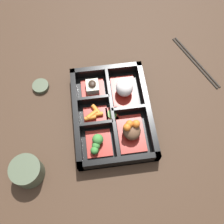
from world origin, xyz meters
TOP-DOWN VIEW (x-y plane):
  - ground_plane at (0.00, 0.00)m, footprint 3.00×3.00m
  - bento_base at (0.00, 0.00)m, footprint 0.28×0.21m
  - bento_rim at (-0.00, -0.00)m, footprint 0.28×0.21m
  - bowl_rice at (-0.06, 0.04)m, footprint 0.11×0.07m
  - bowl_stew at (0.06, 0.04)m, footprint 0.11×0.07m
  - bowl_tofu at (-0.08, -0.04)m, footprint 0.06×0.07m
  - bowl_carrots at (-0.00, -0.05)m, footprint 0.05×0.07m
  - bowl_greens at (0.08, -0.05)m, footprint 0.07×0.07m
  - bowl_pickles at (0.00, 0.00)m, footprint 0.04×0.03m
  - tea_cup at (0.13, -0.22)m, footprint 0.08×0.08m
  - chopsticks at (-0.15, 0.28)m, footprint 0.20×0.10m
  - sauce_dish at (-0.12, -0.19)m, footprint 0.05×0.05m

SIDE VIEW (x-z plane):
  - ground_plane at x=0.00m, z-range 0.00..0.00m
  - chopsticks at x=-0.15m, z-range 0.00..0.01m
  - bento_base at x=0.00m, z-range 0.00..0.01m
  - sauce_dish at x=-0.12m, z-range 0.00..0.01m
  - bowl_pickles at x=0.00m, z-range 0.01..0.02m
  - bowl_carrots at x=0.00m, z-range 0.01..0.03m
  - bento_rim at x=0.00m, z-range 0.00..0.04m
  - bowl_greens at x=0.08m, z-range 0.01..0.04m
  - bowl_tofu at x=-0.08m, z-range 0.00..0.04m
  - tea_cup at x=0.13m, z-range 0.00..0.05m
  - bowl_stew at x=0.06m, z-range 0.00..0.06m
  - bowl_rice at x=-0.06m, z-range 0.01..0.06m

